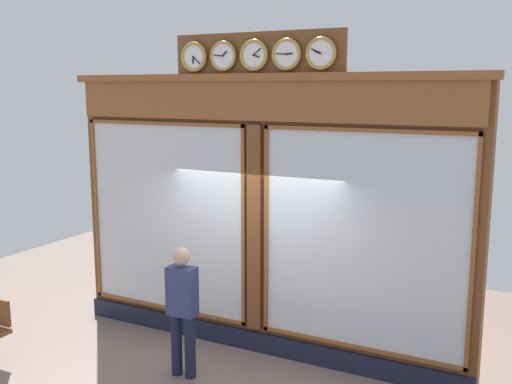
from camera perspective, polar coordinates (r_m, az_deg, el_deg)
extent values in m
cube|color=brown|center=(8.15, 0.49, -2.60)|extent=(5.85, 0.30, 3.72)
cube|color=#191E33|center=(8.55, -0.06, -14.14)|extent=(5.85, 0.08, 0.28)
cube|color=brown|center=(7.78, -0.14, 8.74)|extent=(5.73, 0.08, 0.51)
cube|color=brown|center=(7.80, -0.07, 10.98)|extent=(5.96, 0.20, 0.10)
cube|color=silver|center=(7.47, 10.14, -4.73)|extent=(2.57, 0.02, 2.71)
cube|color=brown|center=(7.23, 10.42, 5.86)|extent=(2.67, 0.04, 0.05)
cube|color=brown|center=(7.92, 9.78, -14.47)|extent=(2.67, 0.04, 0.05)
cube|color=brown|center=(7.19, 20.15, -5.79)|extent=(0.05, 0.04, 2.81)
cube|color=brown|center=(7.93, 1.01, -3.72)|extent=(0.05, 0.04, 2.81)
cube|color=silver|center=(8.80, -8.67, -2.46)|extent=(2.57, 0.02, 2.71)
cube|color=brown|center=(8.59, -8.99, 6.53)|extent=(2.67, 0.04, 0.05)
cube|color=brown|center=(9.18, -8.52, -10.93)|extent=(2.67, 0.04, 0.05)
cube|color=brown|center=(9.60, -15.08, -1.64)|extent=(0.05, 0.04, 2.81)
cube|color=brown|center=(8.09, -1.22, -3.45)|extent=(0.05, 0.04, 2.81)
cube|color=brown|center=(8.01, -0.10, -3.57)|extent=(0.20, 0.10, 2.81)
cube|color=brown|center=(7.84, 0.07, 12.99)|extent=(2.42, 0.06, 0.59)
cylinder|color=white|center=(7.39, 6.25, 13.11)|extent=(0.32, 0.02, 0.32)
torus|color=#B79347|center=(7.39, 6.24, 13.12)|extent=(0.40, 0.05, 0.40)
cube|color=black|center=(7.39, 5.91, 13.24)|extent=(0.09, 0.01, 0.05)
cube|color=black|center=(7.40, 5.75, 13.34)|extent=(0.13, 0.01, 0.07)
sphere|color=black|center=(7.38, 6.20, 13.12)|extent=(0.02, 0.02, 0.02)
cylinder|color=white|center=(7.57, 2.94, 13.08)|extent=(0.32, 0.02, 0.32)
torus|color=#B79347|center=(7.57, 2.93, 13.09)|extent=(0.40, 0.05, 0.40)
cube|color=black|center=(7.54, 3.20, 13.12)|extent=(0.09, 0.01, 0.02)
cube|color=black|center=(7.59, 2.41, 13.12)|extent=(0.14, 0.01, 0.02)
sphere|color=black|center=(7.56, 2.88, 13.09)|extent=(0.02, 0.02, 0.02)
cylinder|color=white|center=(7.77, -0.21, 13.02)|extent=(0.32, 0.02, 0.32)
torus|color=#B79347|center=(7.77, -0.22, 13.02)|extent=(0.40, 0.05, 0.40)
cube|color=black|center=(7.74, 0.02, 12.93)|extent=(0.09, 0.01, 0.04)
cube|color=black|center=(7.74, 0.10, 13.34)|extent=(0.12, 0.01, 0.09)
sphere|color=black|center=(7.76, -0.27, 13.02)|extent=(0.02, 0.02, 0.02)
cylinder|color=white|center=(8.00, -3.19, 12.92)|extent=(0.32, 0.02, 0.32)
torus|color=#B79347|center=(7.99, -3.20, 12.92)|extent=(0.39, 0.04, 0.39)
cube|color=black|center=(7.97, -3.04, 13.14)|extent=(0.08, 0.01, 0.07)
cube|color=black|center=(8.02, -3.68, 12.96)|extent=(0.14, 0.01, 0.03)
sphere|color=black|center=(7.98, -3.26, 12.92)|extent=(0.02, 0.02, 0.02)
cylinder|color=white|center=(8.24, -6.00, 12.79)|extent=(0.32, 0.02, 0.32)
torus|color=#B79347|center=(8.24, -6.01, 12.79)|extent=(0.40, 0.05, 0.40)
cube|color=black|center=(8.23, -6.08, 12.49)|extent=(0.03, 0.01, 0.09)
cube|color=black|center=(8.20, -5.75, 12.49)|extent=(0.11, 0.01, 0.10)
sphere|color=black|center=(8.22, -6.07, 12.80)|extent=(0.02, 0.02, 0.02)
cylinder|color=#191E38|center=(7.88, -7.64, -14.26)|extent=(0.14, 0.14, 0.82)
cylinder|color=#191E38|center=(7.78, -6.35, -14.55)|extent=(0.14, 0.14, 0.82)
cube|color=navy|center=(7.56, -7.12, -9.43)|extent=(0.37, 0.24, 0.62)
sphere|color=tan|center=(7.42, -7.19, -6.15)|extent=(0.22, 0.22, 0.22)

